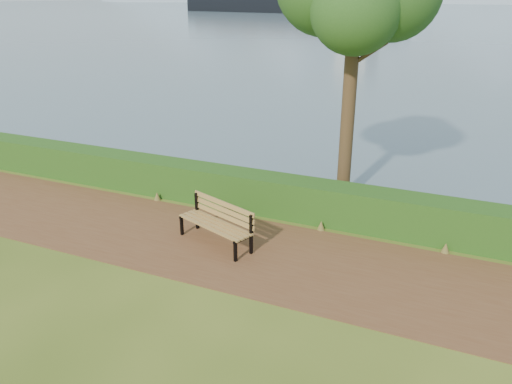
% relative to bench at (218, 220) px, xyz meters
% --- Properties ---
extents(ground, '(140.00, 140.00, 0.00)m').
position_rel_bench_xyz_m(ground, '(0.41, -0.44, -0.58)').
color(ground, '#425618').
rests_on(ground, ground).
extents(path, '(40.00, 3.40, 0.01)m').
position_rel_bench_xyz_m(path, '(0.41, -0.14, -0.57)').
color(path, brown).
rests_on(path, ground).
extents(hedge, '(32.00, 0.85, 1.00)m').
position_rel_bench_xyz_m(hedge, '(0.41, 2.16, -0.08)').
color(hedge, '#1A4513').
rests_on(hedge, ground).
extents(water, '(700.00, 510.00, 0.00)m').
position_rel_bench_xyz_m(water, '(0.41, 259.56, -0.57)').
color(water, slate).
rests_on(water, ground).
extents(bench, '(2.06, 1.23, 1.00)m').
position_rel_bench_xyz_m(bench, '(0.00, 0.00, 0.00)').
color(bench, black).
rests_on(bench, ground).
extents(cargo_ship, '(76.02, 27.94, 22.84)m').
position_rel_bench_xyz_m(cargo_ship, '(-49.25, 145.75, 2.83)').
color(cargo_ship, black).
rests_on(cargo_ship, ground).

